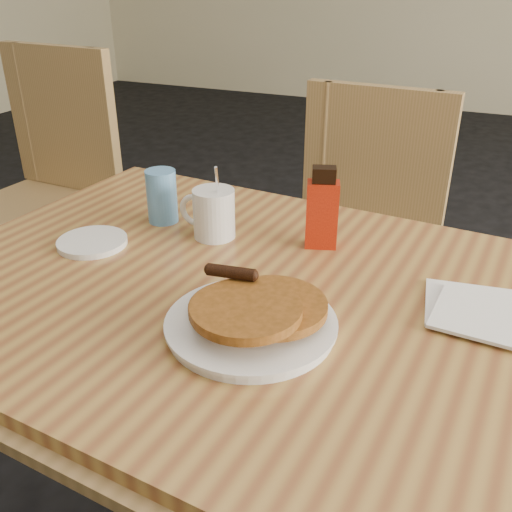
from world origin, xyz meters
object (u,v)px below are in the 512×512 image
(coffee_mug, at_px, (213,212))
(syrup_bottle, at_px, (322,211))
(main_table, at_px, (267,311))
(blue_tumbler, at_px, (162,196))
(pancake_plate, at_px, (252,317))
(chair_wall_extra, at_px, (49,170))
(chair_main_far, at_px, (362,227))

(coffee_mug, bearing_deg, syrup_bottle, 24.70)
(main_table, xyz_separation_m, syrup_bottle, (0.03, 0.21, 0.12))
(coffee_mug, xyz_separation_m, blue_tumbler, (-0.14, 0.03, 0.00))
(main_table, height_order, syrup_bottle, syrup_bottle)
(main_table, height_order, pancake_plate, pancake_plate)
(main_table, relative_size, syrup_bottle, 8.43)
(pancake_plate, xyz_separation_m, syrup_bottle, (0.01, 0.33, 0.05))
(chair_wall_extra, height_order, pancake_plate, chair_wall_extra)
(main_table, height_order, blue_tumbler, blue_tumbler)
(main_table, distance_m, pancake_plate, 0.14)
(syrup_bottle, bearing_deg, pancake_plate, -109.35)
(main_table, relative_size, pancake_plate, 5.21)
(chair_wall_extra, bearing_deg, blue_tumbler, -28.81)
(main_table, xyz_separation_m, chair_wall_extra, (-1.11, 0.68, -0.10))
(syrup_bottle, distance_m, blue_tumbler, 0.35)
(chair_wall_extra, bearing_deg, syrup_bottle, -19.29)
(chair_wall_extra, relative_size, blue_tumbler, 8.78)
(chair_wall_extra, relative_size, pancake_plate, 3.81)
(pancake_plate, bearing_deg, chair_main_far, 91.74)
(blue_tumbler, bearing_deg, main_table, -30.13)
(pancake_plate, bearing_deg, blue_tumbler, 138.72)
(syrup_bottle, bearing_deg, chair_wall_extra, 139.01)
(chair_main_far, bearing_deg, blue_tumbler, -117.34)
(syrup_bottle, bearing_deg, chair_main_far, 74.95)
(chair_wall_extra, distance_m, coffee_mug, 1.08)
(chair_main_far, relative_size, syrup_bottle, 5.81)
(main_table, height_order, chair_wall_extra, chair_wall_extra)
(chair_main_far, bearing_deg, pancake_plate, -84.50)
(chair_main_far, bearing_deg, coffee_mug, -104.60)
(chair_main_far, distance_m, chair_wall_extra, 1.11)
(main_table, bearing_deg, chair_wall_extra, 148.50)
(pancake_plate, bearing_deg, syrup_bottle, 89.10)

